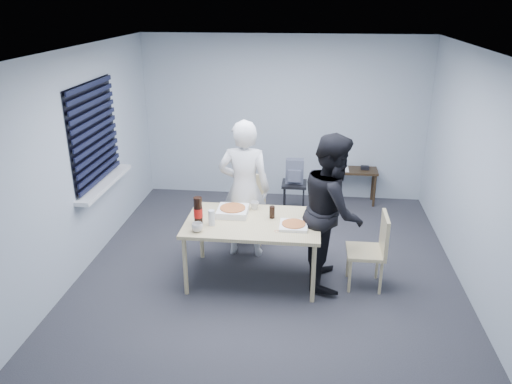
# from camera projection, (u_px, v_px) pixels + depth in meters

# --- Properties ---
(room) EXTENTS (5.00, 5.00, 5.00)m
(room) POSITION_uv_depth(u_px,v_px,m) (97.00, 141.00, 6.19)
(room) COLOR #2B2B30
(room) RESTS_ON ground
(dining_table) EXTENTS (1.53, 0.97, 0.74)m
(dining_table) POSITION_uv_depth(u_px,v_px,m) (253.00, 226.00, 5.69)
(dining_table) COLOR #CDBF8E
(dining_table) RESTS_ON ground
(chair_far) EXTENTS (0.42, 0.42, 0.89)m
(chair_far) POSITION_uv_depth(u_px,v_px,m) (250.00, 203.00, 6.75)
(chair_far) COLOR #CDBF8E
(chair_far) RESTS_ON ground
(chair_right) EXTENTS (0.42, 0.42, 0.89)m
(chair_right) POSITION_uv_depth(u_px,v_px,m) (374.00, 246.00, 5.59)
(chair_right) COLOR #CDBF8E
(chair_right) RESTS_ON ground
(person_white) EXTENTS (0.65, 0.42, 1.77)m
(person_white) POSITION_uv_depth(u_px,v_px,m) (244.00, 189.00, 6.19)
(person_white) COLOR silver
(person_white) RESTS_ON ground
(person_black) EXTENTS (0.47, 0.86, 1.77)m
(person_black) POSITION_uv_depth(u_px,v_px,m) (332.00, 210.00, 5.59)
(person_black) COLOR black
(person_black) RESTS_ON ground
(side_table) EXTENTS (0.84, 0.37, 0.56)m
(side_table) POSITION_uv_depth(u_px,v_px,m) (350.00, 174.00, 7.94)
(side_table) COLOR #352414
(side_table) RESTS_ON ground
(stool) EXTENTS (0.37, 0.37, 0.51)m
(stool) POSITION_uv_depth(u_px,v_px,m) (294.00, 190.00, 7.52)
(stool) COLOR black
(stool) RESTS_ON ground
(backpack) EXTENTS (0.26, 0.19, 0.37)m
(backpack) POSITION_uv_depth(u_px,v_px,m) (295.00, 172.00, 7.40)
(backpack) COLOR slate
(backpack) RESTS_ON stool
(pizza_box_a) EXTENTS (0.35, 0.35, 0.09)m
(pizza_box_a) POSITION_uv_depth(u_px,v_px,m) (233.00, 211.00, 5.83)
(pizza_box_a) COLOR white
(pizza_box_a) RESTS_ON dining_table
(pizza_box_b) EXTENTS (0.31, 0.31, 0.04)m
(pizza_box_b) POSITION_uv_depth(u_px,v_px,m) (294.00, 225.00, 5.51)
(pizza_box_b) COLOR white
(pizza_box_b) RESTS_ON dining_table
(mug_a) EXTENTS (0.17, 0.17, 0.10)m
(mug_a) POSITION_uv_depth(u_px,v_px,m) (197.00, 227.00, 5.40)
(mug_a) COLOR silver
(mug_a) RESTS_ON dining_table
(mug_b) EXTENTS (0.10, 0.10, 0.09)m
(mug_b) POSITION_uv_depth(u_px,v_px,m) (255.00, 206.00, 5.96)
(mug_b) COLOR silver
(mug_b) RESTS_ON dining_table
(cola_glass) EXTENTS (0.06, 0.06, 0.14)m
(cola_glass) POSITION_uv_depth(u_px,v_px,m) (272.00, 212.00, 5.72)
(cola_glass) COLOR black
(cola_glass) RESTS_ON dining_table
(soda_bottle) EXTENTS (0.10, 0.10, 0.32)m
(soda_bottle) POSITION_uv_depth(u_px,v_px,m) (198.00, 211.00, 5.53)
(soda_bottle) COLOR black
(soda_bottle) RESTS_ON dining_table
(plastic_cups) EXTENTS (0.09, 0.09, 0.18)m
(plastic_cups) POSITION_uv_depth(u_px,v_px,m) (212.00, 218.00, 5.54)
(plastic_cups) COLOR silver
(plastic_cups) RESTS_ON dining_table
(rubber_band) EXTENTS (0.07, 0.07, 0.00)m
(rubber_band) POSITION_uv_depth(u_px,v_px,m) (277.00, 231.00, 5.41)
(rubber_band) COLOR red
(rubber_band) RESTS_ON dining_table
(papers) EXTENTS (0.27, 0.34, 0.01)m
(papers) POSITION_uv_depth(u_px,v_px,m) (341.00, 169.00, 7.93)
(papers) COLOR white
(papers) RESTS_ON side_table
(black_box) EXTENTS (0.14, 0.11, 0.05)m
(black_box) POSITION_uv_depth(u_px,v_px,m) (365.00, 168.00, 7.90)
(black_box) COLOR black
(black_box) RESTS_ON side_table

